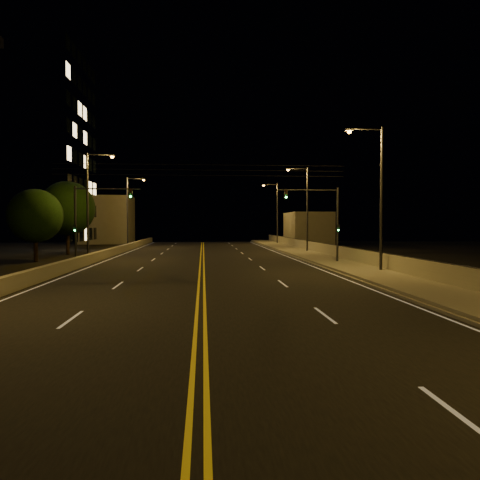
{
  "coord_description": "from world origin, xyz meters",
  "views": [
    {
      "loc": [
        0.09,
        -6.08,
        3.34
      ],
      "look_at": [
        2.0,
        18.0,
        2.5
      ],
      "focal_mm": 35.0,
      "sensor_mm": 36.0,
      "label": 1
    }
  ],
  "objects": [
    {
      "name": "ground",
      "position": [
        0.0,
        0.0,
        0.0
      ],
      "size": [
        160.0,
        160.0,
        0.0
      ],
      "primitive_type": "plane",
      "color": "black",
      "rests_on": "ground"
    },
    {
      "name": "road",
      "position": [
        0.0,
        20.0,
        0.01
      ],
      "size": [
        18.0,
        120.0,
        0.02
      ],
      "primitive_type": "cube",
      "color": "black",
      "rests_on": "ground"
    },
    {
      "name": "sidewalk",
      "position": [
        10.8,
        20.0,
        0.15
      ],
      "size": [
        3.6,
        120.0,
        0.3
      ],
      "primitive_type": "cube",
      "color": "gray",
      "rests_on": "ground"
    },
    {
      "name": "curb",
      "position": [
        8.93,
        20.0,
        0.07
      ],
      "size": [
        0.14,
        120.0,
        0.15
      ],
      "primitive_type": "cube",
      "color": "gray",
      "rests_on": "ground"
    },
    {
      "name": "parapet_wall",
      "position": [
        12.45,
        20.0,
        0.8
      ],
      "size": [
        0.3,
        120.0,
        1.0
      ],
      "primitive_type": "cube",
      "color": "gray",
      "rests_on": "sidewalk"
    },
    {
      "name": "jersey_barrier",
      "position": [
        -9.33,
        20.0,
        0.41
      ],
      "size": [
        0.45,
        120.0,
        0.83
      ],
      "primitive_type": "cube",
      "color": "gray",
      "rests_on": "ground"
    },
    {
      "name": "distant_building_right",
      "position": [
        16.5,
        66.18,
        2.55
      ],
      "size": [
        6.0,
        10.0,
        5.11
      ],
      "primitive_type": "cube",
      "color": "slate",
      "rests_on": "ground"
    },
    {
      "name": "distant_building_left",
      "position": [
        -16.0,
        74.46,
        3.98
      ],
      "size": [
        8.0,
        8.0,
        7.96
      ],
      "primitive_type": "cube",
      "color": "slate",
      "rests_on": "ground"
    },
    {
      "name": "parapet_rail",
      "position": [
        12.45,
        20.0,
        1.33
      ],
      "size": [
        0.06,
        120.0,
        0.06
      ],
      "primitive_type": "cylinder",
      "rotation": [
        1.57,
        0.0,
        0.0
      ],
      "color": "black",
      "rests_on": "parapet_wall"
    },
    {
      "name": "lane_markings",
      "position": [
        0.0,
        19.93,
        0.02
      ],
      "size": [
        17.32,
        116.0,
        0.0
      ],
      "color": "silver",
      "rests_on": "road"
    },
    {
      "name": "streetlight_1",
      "position": [
        11.53,
        23.86,
        5.55
      ],
      "size": [
        2.55,
        0.28,
        9.66
      ],
      "color": "#2D2D33",
      "rests_on": "ground"
    },
    {
      "name": "streetlight_2",
      "position": [
        11.53,
        45.74,
        5.55
      ],
      "size": [
        2.55,
        0.28,
        9.66
      ],
      "color": "#2D2D33",
      "rests_on": "ground"
    },
    {
      "name": "streetlight_3",
      "position": [
        11.53,
        66.99,
        5.55
      ],
      "size": [
        2.55,
        0.28,
        9.66
      ],
      "color": "#2D2D33",
      "rests_on": "ground"
    },
    {
      "name": "streetlight_5",
      "position": [
        -9.93,
        36.7,
        5.55
      ],
      "size": [
        2.55,
        0.28,
        9.66
      ],
      "color": "#2D2D33",
      "rests_on": "ground"
    },
    {
      "name": "streetlight_6",
      "position": [
        -9.93,
        58.88,
        5.55
      ],
      "size": [
        2.55,
        0.28,
        9.66
      ],
      "color": "#2D2D33",
      "rests_on": "ground"
    },
    {
      "name": "traffic_signal_right",
      "position": [
        10.02,
        31.14,
        3.95
      ],
      "size": [
        5.11,
        0.31,
        6.27
      ],
      "color": "#2D2D33",
      "rests_on": "ground"
    },
    {
      "name": "traffic_signal_left",
      "position": [
        -8.82,
        31.14,
        3.95
      ],
      "size": [
        5.11,
        0.31,
        6.27
      ],
      "color": "#2D2D33",
      "rests_on": "ground"
    },
    {
      "name": "overhead_wires",
      "position": [
        0.0,
        29.5,
        7.4
      ],
      "size": [
        22.0,
        0.03,
        0.83
      ],
      "color": "black"
    },
    {
      "name": "tree_0",
      "position": [
        -14.62,
        36.35,
        4.03
      ],
      "size": [
        4.73,
        4.73,
        6.41
      ],
      "color": "black",
      "rests_on": "ground"
    },
    {
      "name": "tree_1",
      "position": [
        -14.62,
        46.17,
        5.03
      ],
      "size": [
        5.88,
        5.88,
        7.97
      ],
      "color": "black",
      "rests_on": "ground"
    }
  ]
}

